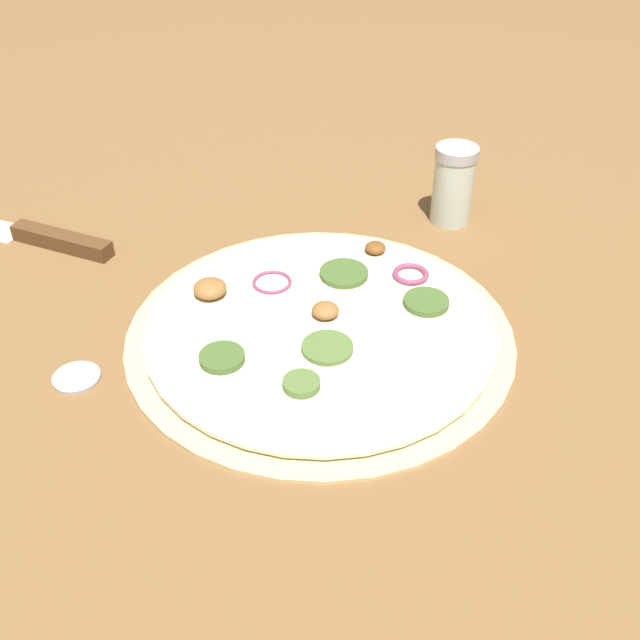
{
  "coord_description": "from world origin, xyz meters",
  "views": [
    {
      "loc": [
        0.45,
        -0.32,
        0.44
      ],
      "look_at": [
        0.0,
        0.0,
        0.02
      ],
      "focal_mm": 42.0,
      "sensor_mm": 36.0,
      "label": 1
    }
  ],
  "objects": [
    {
      "name": "loose_cap",
      "position": [
        -0.07,
        -0.21,
        0.0
      ],
      "size": [
        0.04,
        0.04,
        0.01
      ],
      "color": "#B2B2B7",
      "rests_on": "ground_plane"
    },
    {
      "name": "spice_jar",
      "position": [
        -0.09,
        0.25,
        0.05
      ],
      "size": [
        0.05,
        0.05,
        0.09
      ],
      "color": "silver",
      "rests_on": "ground_plane"
    },
    {
      "name": "knife",
      "position": [
        -0.34,
        -0.17,
        0.01
      ],
      "size": [
        0.31,
        0.2,
        0.02
      ],
      "rotation": [
        0.0,
        0.0,
        3.69
      ],
      "color": "silver",
      "rests_on": "ground_plane"
    },
    {
      "name": "ground_plane",
      "position": [
        0.0,
        0.0,
        0.0
      ],
      "size": [
        3.0,
        3.0,
        0.0
      ],
      "primitive_type": "plane",
      "color": "brown"
    },
    {
      "name": "pizza",
      "position": [
        -0.0,
        0.0,
        0.01
      ],
      "size": [
        0.36,
        0.36,
        0.03
      ],
      "color": "beige",
      "rests_on": "ground_plane"
    }
  ]
}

